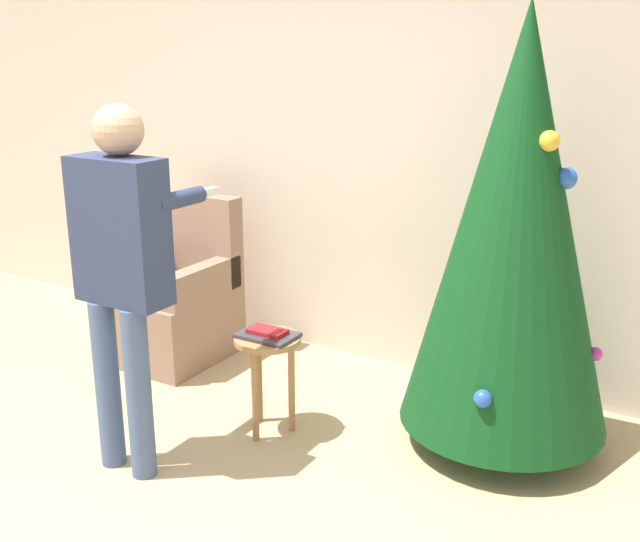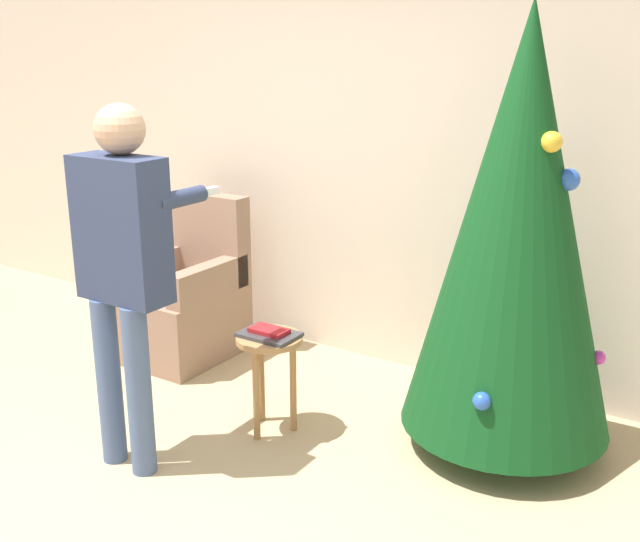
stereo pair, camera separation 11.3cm
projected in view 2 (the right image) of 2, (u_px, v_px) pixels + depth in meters
The scene contains 8 objects.
ground_plane at pixel (114, 522), 3.26m from camera, with size 14.00×14.00×0.00m, color tan.
wall_back at pixel (370, 153), 4.67m from camera, with size 8.00×0.06×2.70m.
christmas_tree at pixel (518, 226), 3.56m from camera, with size 1.04×1.04×2.21m.
armchair at pixel (186, 302), 4.98m from camera, with size 0.63×0.73×1.05m.
person_standing at pixel (123, 256), 3.45m from camera, with size 0.47×0.57×1.75m.
side_stool at pixel (270, 356), 3.93m from camera, with size 0.35×0.35×0.54m.
laptop at pixel (269, 334), 3.89m from camera, with size 0.30×0.21×0.02m.
book at pixel (269, 331), 3.89m from camera, with size 0.20×0.11×0.02m.
Camera 2 is at (2.28, -1.87, 1.99)m, focal length 42.00 mm.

